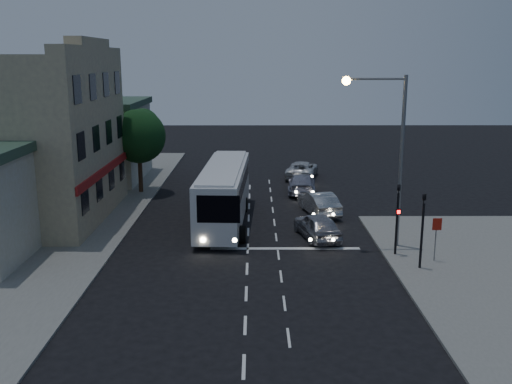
{
  "coord_description": "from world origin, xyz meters",
  "views": [
    {
      "loc": [
        0.34,
        -26.98,
        9.9
      ],
      "look_at": [
        0.46,
        5.9,
        2.2
      ],
      "focal_mm": 40.0,
      "sensor_mm": 36.0,
      "label": 1
    }
  ],
  "objects_px": {
    "car_suv": "(317,226)",
    "traffic_signal_main": "(398,211)",
    "regulatory_sign": "(436,232)",
    "car_sedan_a": "(319,203)",
    "street_tree": "(138,134)",
    "tour_bus": "(224,192)",
    "streetlight": "(390,142)",
    "car_sedan_b": "(302,183)",
    "car_sedan_c": "(302,170)",
    "traffic_signal_side": "(423,222)"
  },
  "relations": [
    {
      "from": "car_suv",
      "to": "street_tree",
      "type": "height_order",
      "value": "street_tree"
    },
    {
      "from": "streetlight",
      "to": "car_sedan_c",
      "type": "bearing_deg",
      "value": 98.97
    },
    {
      "from": "car_sedan_b",
      "to": "streetlight",
      "type": "relative_size",
      "value": 0.55
    },
    {
      "from": "car_suv",
      "to": "car_sedan_a",
      "type": "distance_m",
      "value": 5.17
    },
    {
      "from": "car_sedan_c",
      "to": "traffic_signal_main",
      "type": "bearing_deg",
      "value": 110.39
    },
    {
      "from": "car_sedan_c",
      "to": "traffic_signal_main",
      "type": "distance_m",
      "value": 20.2
    },
    {
      "from": "car_sedan_c",
      "to": "street_tree",
      "type": "height_order",
      "value": "street_tree"
    },
    {
      "from": "car_sedan_a",
      "to": "car_sedan_c",
      "type": "distance_m",
      "value": 11.74
    },
    {
      "from": "car_suv",
      "to": "regulatory_sign",
      "type": "distance_m",
      "value": 6.8
    },
    {
      "from": "car_sedan_c",
      "to": "streetlight",
      "type": "distance_m",
      "value": 19.35
    },
    {
      "from": "tour_bus",
      "to": "car_sedan_b",
      "type": "height_order",
      "value": "tour_bus"
    },
    {
      "from": "car_sedan_a",
      "to": "car_suv",
      "type": "bearing_deg",
      "value": 69.99
    },
    {
      "from": "tour_bus",
      "to": "car_sedan_a",
      "type": "height_order",
      "value": "tour_bus"
    },
    {
      "from": "car_suv",
      "to": "traffic_signal_main",
      "type": "relative_size",
      "value": 1.06
    },
    {
      "from": "tour_bus",
      "to": "car_sedan_c",
      "type": "xyz_separation_m",
      "value": [
        5.92,
        13.58,
        -1.23
      ]
    },
    {
      "from": "traffic_signal_side",
      "to": "traffic_signal_main",
      "type": "bearing_deg",
      "value": 109.49
    },
    {
      "from": "car_sedan_a",
      "to": "street_tree",
      "type": "bearing_deg",
      "value": -38.0
    },
    {
      "from": "car_sedan_c",
      "to": "regulatory_sign",
      "type": "distance_m",
      "value": 21.47
    },
    {
      "from": "car_sedan_a",
      "to": "car_sedan_c",
      "type": "relative_size",
      "value": 0.89
    },
    {
      "from": "tour_bus",
      "to": "car_sedan_b",
      "type": "distance_m",
      "value": 9.71
    },
    {
      "from": "traffic_signal_side",
      "to": "street_tree",
      "type": "distance_m",
      "value": 23.24
    },
    {
      "from": "tour_bus",
      "to": "streetlight",
      "type": "relative_size",
      "value": 1.31
    },
    {
      "from": "car_sedan_b",
      "to": "traffic_signal_main",
      "type": "height_order",
      "value": "traffic_signal_main"
    },
    {
      "from": "regulatory_sign",
      "to": "streetlight",
      "type": "distance_m",
      "value": 5.18
    },
    {
      "from": "car_sedan_c",
      "to": "traffic_signal_main",
      "type": "xyz_separation_m",
      "value": [
        3.17,
        -19.88,
        1.71
      ]
    },
    {
      "from": "car_suv",
      "to": "car_sedan_c",
      "type": "relative_size",
      "value": 0.85
    },
    {
      "from": "traffic_signal_side",
      "to": "regulatory_sign",
      "type": "bearing_deg",
      "value": 43.92
    },
    {
      "from": "car_sedan_a",
      "to": "traffic_signal_side",
      "type": "bearing_deg",
      "value": 97.71
    },
    {
      "from": "car_sedan_c",
      "to": "streetlight",
      "type": "bearing_deg",
      "value": 110.3
    },
    {
      "from": "car_suv",
      "to": "car_sedan_a",
      "type": "height_order",
      "value": "car_sedan_a"
    },
    {
      "from": "car_sedan_c",
      "to": "traffic_signal_side",
      "type": "xyz_separation_m",
      "value": [
        3.87,
        -21.86,
        1.71
      ]
    },
    {
      "from": "car_sedan_a",
      "to": "traffic_signal_main",
      "type": "xyz_separation_m",
      "value": [
        3.02,
        -8.14,
        1.67
      ]
    },
    {
      "from": "car_sedan_c",
      "to": "regulatory_sign",
      "type": "relative_size",
      "value": 2.31
    },
    {
      "from": "car_sedan_b",
      "to": "street_tree",
      "type": "xyz_separation_m",
      "value": [
        -12.15,
        -0.02,
        3.78
      ]
    },
    {
      "from": "car_suv",
      "to": "street_tree",
      "type": "bearing_deg",
      "value": -55.87
    },
    {
      "from": "regulatory_sign",
      "to": "streetlight",
      "type": "bearing_deg",
      "value": 128.75
    },
    {
      "from": "tour_bus",
      "to": "car_suv",
      "type": "distance_m",
      "value": 6.43
    },
    {
      "from": "car_sedan_b",
      "to": "car_sedan_c",
      "type": "height_order",
      "value": "car_sedan_b"
    },
    {
      "from": "traffic_signal_main",
      "to": "regulatory_sign",
      "type": "bearing_deg",
      "value": -30.84
    },
    {
      "from": "car_sedan_b",
      "to": "regulatory_sign",
      "type": "distance_m",
      "value": 16.21
    },
    {
      "from": "tour_bus",
      "to": "car_suv",
      "type": "height_order",
      "value": "tour_bus"
    },
    {
      "from": "car_suv",
      "to": "car_sedan_b",
      "type": "relative_size",
      "value": 0.87
    },
    {
      "from": "tour_bus",
      "to": "street_tree",
      "type": "bearing_deg",
      "value": 132.66
    },
    {
      "from": "tour_bus",
      "to": "car_suv",
      "type": "relative_size",
      "value": 2.72
    },
    {
      "from": "car_suv",
      "to": "street_tree",
      "type": "relative_size",
      "value": 0.7
    },
    {
      "from": "car_suv",
      "to": "traffic_signal_main",
      "type": "xyz_separation_m",
      "value": [
        3.7,
        -3.02,
        1.68
      ]
    },
    {
      "from": "car_sedan_a",
      "to": "traffic_signal_main",
      "type": "height_order",
      "value": "traffic_signal_main"
    },
    {
      "from": "regulatory_sign",
      "to": "car_sedan_b",
      "type": "bearing_deg",
      "value": 109.33
    },
    {
      "from": "tour_bus",
      "to": "car_sedan_a",
      "type": "distance_m",
      "value": 6.45
    },
    {
      "from": "car_sedan_c",
      "to": "streetlight",
      "type": "xyz_separation_m",
      "value": [
        2.91,
        -18.46,
        5.03
      ]
    }
  ]
}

